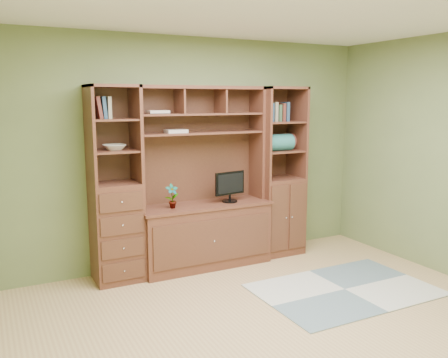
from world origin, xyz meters
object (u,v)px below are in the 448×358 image
right_tower (279,172)px  left_tower (115,185)px  monitor (230,181)px  center_hutch (204,178)px

right_tower → left_tower: bearing=180.0°
left_tower → monitor: left_tower is taller
center_hutch → monitor: center_hutch is taller
left_tower → right_tower: same height
left_tower → right_tower: 2.02m
monitor → center_hutch: bearing=163.8°
center_hutch → monitor: (0.31, -0.03, -0.05)m
left_tower → right_tower: (2.02, 0.00, 0.00)m
right_tower → center_hutch: bearing=-177.8°
center_hutch → left_tower: 1.00m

